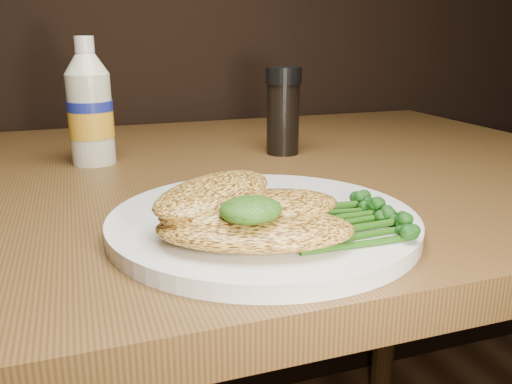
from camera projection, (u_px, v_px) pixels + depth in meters
name	position (u px, v px, depth m)	size (l,w,h in m)	color
plate	(263.00, 222.00, 0.50)	(0.29, 0.29, 0.02)	white
chicken_front	(255.00, 229.00, 0.42)	(0.16, 0.09, 0.03)	#F2B84D
chicken_mid	(252.00, 209.00, 0.45)	(0.16, 0.08, 0.02)	#F2B84D
chicken_back	(214.00, 193.00, 0.47)	(0.15, 0.07, 0.02)	#F2B84D
pesto_front	(251.00, 210.00, 0.41)	(0.05, 0.05, 0.02)	black
broccolini_bundle	(332.00, 216.00, 0.46)	(0.15, 0.11, 0.02)	#204D11
mayo_bottle	(89.00, 102.00, 0.73)	(0.06, 0.06, 0.18)	beige
pepper_grinder	(283.00, 111.00, 0.80)	(0.05, 0.05, 0.13)	black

